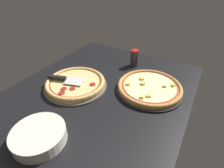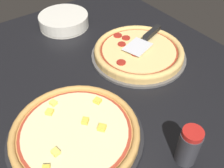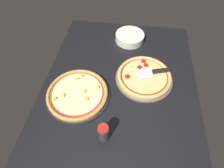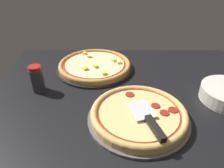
# 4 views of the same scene
# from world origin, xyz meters

# --- Properties ---
(ground_plane) EXTENTS (1.22, 0.98, 0.04)m
(ground_plane) POSITION_xyz_m (0.00, 0.00, -0.02)
(ground_plane) COLOR black
(pizza_pan_front) EXTENTS (0.37, 0.37, 0.01)m
(pizza_pan_front) POSITION_xyz_m (0.03, -0.15, 0.01)
(pizza_pan_front) COLOR #565451
(pizza_pan_front) RESTS_ON ground_plane
(pizza_front) EXTENTS (0.35, 0.35, 0.03)m
(pizza_front) POSITION_xyz_m (0.03, -0.15, 0.03)
(pizza_front) COLOR #DBAD60
(pizza_front) RESTS_ON pizza_pan_front
(pizza_pan_back) EXTENTS (0.39, 0.39, 0.01)m
(pizza_pan_back) POSITION_xyz_m (-0.16, 0.24, 0.01)
(pizza_pan_back) COLOR black
(pizza_pan_back) RESTS_ON ground_plane
(pizza_back) EXTENTS (0.37, 0.37, 0.03)m
(pizza_back) POSITION_xyz_m (-0.16, 0.24, 0.02)
(pizza_back) COLOR #C68E47
(pizza_back) RESTS_ON pizza_pan_back
(serving_spatula) EXTENTS (0.11, 0.22, 0.02)m
(serving_spatula) POSITION_xyz_m (0.06, -0.22, 0.05)
(serving_spatula) COLOR silver
(serving_spatula) RESTS_ON pizza_front
(plate_stack) EXTENTS (0.22, 0.22, 0.06)m
(plate_stack) POSITION_xyz_m (0.40, -0.03, 0.03)
(plate_stack) COLOR silver
(plate_stack) RESTS_ON ground_plane
(parmesan_shaker) EXTENTS (0.06, 0.06, 0.12)m
(parmesan_shaker) POSITION_xyz_m (-0.39, 0.04, 0.06)
(parmesan_shaker) COLOR #333338
(parmesan_shaker) RESTS_ON ground_plane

